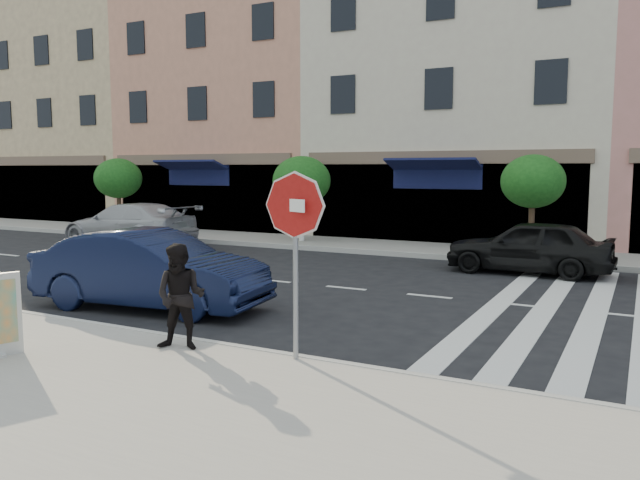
{
  "coord_description": "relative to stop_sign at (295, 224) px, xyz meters",
  "views": [
    {
      "loc": [
        6.07,
        -8.86,
        2.75
      ],
      "look_at": [
        0.59,
        1.57,
        1.4
      ],
      "focal_mm": 35.0,
      "sensor_mm": 36.0,
      "label": 1
    }
  ],
  "objects": [
    {
      "name": "sidewalk_far",
      "position": [
        -1.91,
        12.67,
        -1.94
      ],
      "size": [
        60.0,
        3.0,
        0.15
      ],
      "primitive_type": "cube",
      "color": "gray",
      "rests_on": "ground"
    },
    {
      "name": "street_tree_wa",
      "position": [
        -15.91,
        12.47,
        0.32
      ],
      "size": [
        2.0,
        2.0,
        3.05
      ],
      "color": "#473323",
      "rests_on": "sidewalk_far"
    },
    {
      "name": "sidewalk_near",
      "position": [
        -1.91,
        -2.08,
        -1.94
      ],
      "size": [
        60.0,
        4.5,
        0.15
      ],
      "primitive_type": "cube",
      "color": "gray",
      "rests_on": "ground"
    },
    {
      "name": "car_far_left",
      "position": [
        -12.19,
        9.27,
        -1.24
      ],
      "size": [
        5.43,
        2.41,
        1.55
      ],
      "primitive_type": "imported",
      "rotation": [
        0.0,
        0.0,
        -1.62
      ],
      "color": "#A6A6AB",
      "rests_on": "ground"
    },
    {
      "name": "street_tree_c",
      "position": [
        1.09,
        12.47,
        0.34
      ],
      "size": [
        1.9,
        1.9,
        3.04
      ],
      "color": "#473323",
      "rests_on": "sidewalk_far"
    },
    {
      "name": "building_west_far",
      "position": [
        -23.91,
        18.67,
        3.99
      ],
      "size": [
        12.0,
        9.0,
        12.0
      ],
      "primitive_type": "cube",
      "color": "#D7BC8A",
      "rests_on": "ground"
    },
    {
      "name": "car_near_mid",
      "position": [
        -4.41,
        1.97,
        -1.24
      ],
      "size": [
        4.87,
        2.21,
        1.55
      ],
      "primitive_type": "imported",
      "rotation": [
        0.0,
        0.0,
        1.7
      ],
      "color": "black",
      "rests_on": "ground"
    },
    {
      "name": "building_centre",
      "position": [
        -2.41,
        18.67,
        3.49
      ],
      "size": [
        11.0,
        9.0,
        11.0
      ],
      "primitive_type": "cube",
      "color": "beige",
      "rests_on": "ground"
    },
    {
      "name": "building_west_mid",
      "position": [
        -12.91,
        18.67,
        4.99
      ],
      "size": [
        10.0,
        9.0,
        14.0
      ],
      "primitive_type": "cube",
      "color": "tan",
      "rests_on": "ground"
    },
    {
      "name": "car_far_mid",
      "position": [
        1.47,
        9.76,
        -1.29
      ],
      "size": [
        4.25,
        1.76,
        1.44
      ],
      "primitive_type": "imported",
      "rotation": [
        0.0,
        0.0,
        -1.58
      ],
      "color": "black",
      "rests_on": "ground"
    },
    {
      "name": "ground",
      "position": [
        -1.91,
        1.67,
        -2.01
      ],
      "size": [
        120.0,
        120.0,
        0.0
      ],
      "primitive_type": "plane",
      "color": "black",
      "rests_on": "ground"
    },
    {
      "name": "stop_sign",
      "position": [
        0.0,
        0.0,
        0.0
      ],
      "size": [
        0.85,
        0.37,
        2.57
      ],
      "rotation": [
        0.0,
        0.0,
        -0.39
      ],
      "color": "gray",
      "rests_on": "sidewalk_near"
    },
    {
      "name": "street_tree_wb",
      "position": [
        -6.91,
        12.47,
        0.29
      ],
      "size": [
        2.1,
        2.1,
        3.06
      ],
      "color": "#473323",
      "rests_on": "sidewalk_far"
    },
    {
      "name": "walker",
      "position": [
        -1.71,
        -0.33,
        -1.1
      ],
      "size": [
        0.9,
        0.79,
        1.54
      ],
      "primitive_type": "imported",
      "rotation": [
        0.0,
        0.0,
        0.33
      ],
      "color": "black",
      "rests_on": "sidewalk_near"
    }
  ]
}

